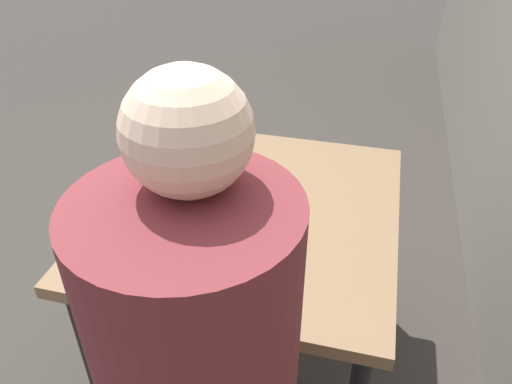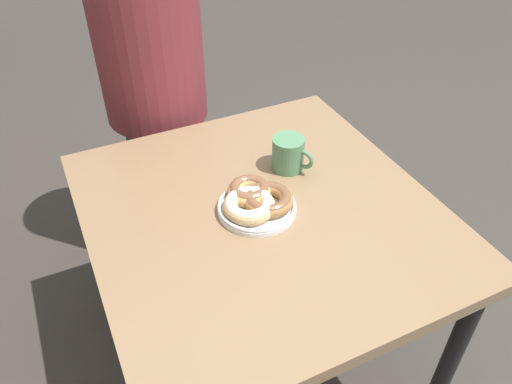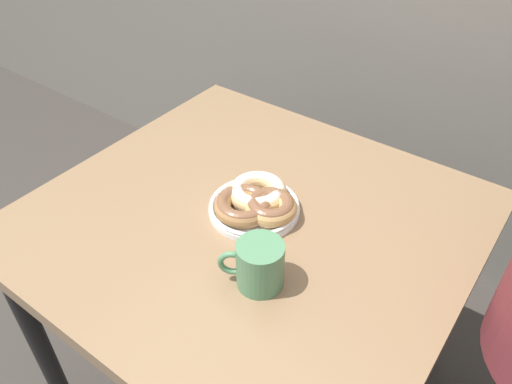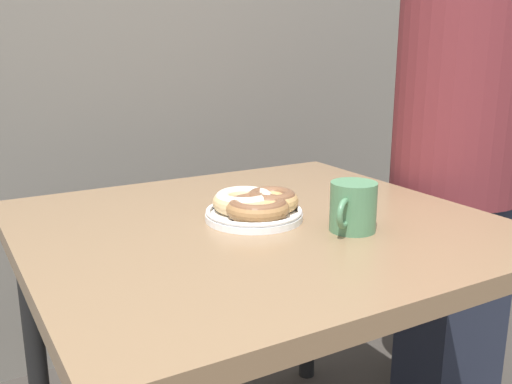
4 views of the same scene
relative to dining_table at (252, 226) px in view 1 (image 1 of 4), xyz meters
name	(u,v)px [view 1 (image 1 of 4)]	position (x,y,z in m)	size (l,w,h in m)	color
ground_plane	(194,341)	(0.00, -0.24, -0.64)	(14.00, 14.00, 0.00)	#38332D
dining_table	(252,226)	(0.00, 0.00, 0.00)	(0.96, 0.90, 0.72)	#846647
donut_plate	(256,200)	(0.01, 0.02, 0.11)	(0.22, 0.21, 0.06)	white
coffee_mug	(191,210)	(0.13, -0.15, 0.13)	(0.12, 0.09, 0.10)	#4C7F56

